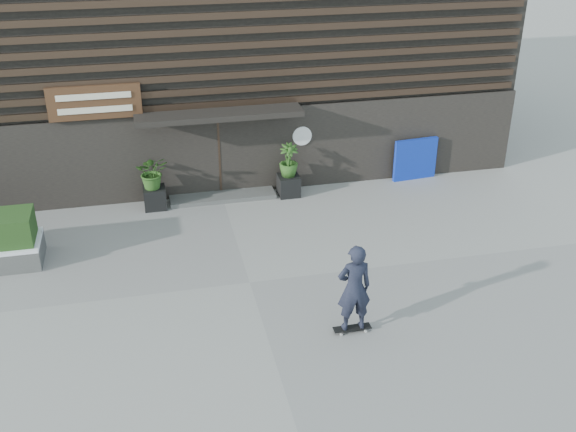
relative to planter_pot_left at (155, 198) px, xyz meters
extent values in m
plane|color=gray|center=(1.90, -4.40, -0.30)|extent=(80.00, 80.00, 0.00)
cube|color=#494946|center=(1.90, 0.20, -0.24)|extent=(3.00, 0.80, 0.12)
cube|color=black|center=(0.00, 0.00, 0.00)|extent=(0.60, 0.60, 0.60)
imported|color=#2D591E|center=(0.00, 0.00, 0.78)|extent=(0.86, 0.75, 0.96)
cube|color=black|center=(3.80, 0.00, 0.00)|extent=(0.60, 0.60, 0.60)
imported|color=#2D591E|center=(3.80, 0.00, 0.78)|extent=(0.54, 0.54, 0.96)
cube|color=#0D27AA|center=(7.77, 0.30, 0.34)|extent=(1.37, 0.25, 1.28)
cube|color=black|center=(1.90, 5.60, 3.70)|extent=(18.00, 10.00, 8.00)
cube|color=black|center=(1.90, 0.54, 0.95)|extent=(18.00, 0.12, 2.50)
cube|color=#38281E|center=(1.90, 0.48, 2.40)|extent=(17.60, 0.08, 0.18)
cube|color=#38281E|center=(1.90, 0.48, 2.79)|extent=(17.60, 0.08, 0.18)
cube|color=#38281E|center=(1.90, 0.48, 3.18)|extent=(17.60, 0.08, 0.18)
cube|color=#38281E|center=(1.90, 0.48, 3.58)|extent=(17.60, 0.08, 0.18)
cube|color=#38281E|center=(1.90, 0.48, 3.97)|extent=(17.60, 0.08, 0.18)
cube|color=#38281E|center=(1.90, 0.48, 4.36)|extent=(17.60, 0.08, 0.18)
cube|color=#38281E|center=(1.90, 0.48, 4.75)|extent=(17.60, 0.08, 0.18)
cube|color=#38281E|center=(1.90, 0.48, 5.15)|extent=(17.60, 0.08, 0.18)
cube|color=black|center=(1.90, 0.10, 2.25)|extent=(4.50, 1.00, 0.15)
cube|color=black|center=(1.90, 0.70, 0.85)|extent=(2.40, 0.30, 2.30)
cube|color=#38281E|center=(1.90, 0.52, 0.85)|extent=(0.06, 0.10, 2.30)
cube|color=#472B19|center=(-1.30, 0.40, 2.70)|extent=(2.40, 0.10, 0.90)
cube|color=beige|center=(-1.30, 0.33, 2.88)|extent=(1.90, 0.02, 0.16)
cube|color=beige|center=(-1.30, 0.33, 2.52)|extent=(1.90, 0.02, 0.16)
cylinder|color=white|center=(4.30, 0.46, 1.30)|extent=(0.56, 0.03, 0.56)
cube|color=black|center=(3.62, -6.67, -0.21)|extent=(0.78, 0.20, 0.02)
cylinder|color=#ADADA8|center=(3.36, -6.77, -0.27)|extent=(0.06, 0.03, 0.06)
cylinder|color=#A9A9A4|center=(3.36, -6.57, -0.27)|extent=(0.06, 0.03, 0.06)
cylinder|color=beige|center=(3.88, -6.77, -0.27)|extent=(0.06, 0.03, 0.06)
cylinder|color=#B9B9B4|center=(3.88, -6.57, -0.27)|extent=(0.06, 0.03, 0.06)
imported|color=black|center=(3.62, -6.67, 0.75)|extent=(0.69, 0.46, 1.90)
camera|label=1|loc=(-0.12, -17.41, 8.09)|focal=42.45mm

